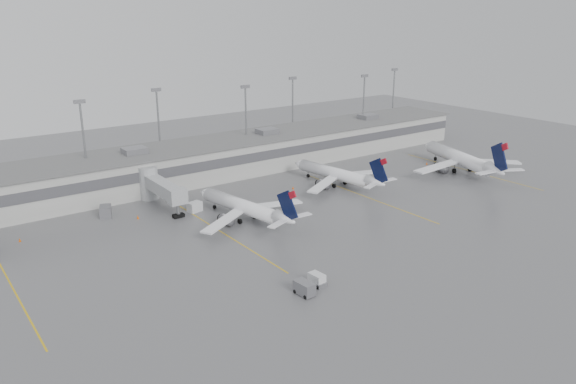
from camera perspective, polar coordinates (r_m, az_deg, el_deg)
ground at (r=94.03m, az=10.22°, el=-6.24°), size 260.00×260.00×0.00m
terminal at (r=136.71m, az=-7.34°, el=3.48°), size 152.00×17.00×9.45m
light_masts at (r=139.98m, az=-8.61°, el=7.07°), size 142.40×8.00×20.60m
jet_bridge_right at (r=117.67m, az=-13.18°, el=0.59°), size 4.00×17.20×7.00m
stand_markings at (r=110.57m, az=1.30°, el=-2.17°), size 105.25×40.00×0.01m
jet_mid_left at (r=106.13m, az=-4.35°, el=-1.53°), size 24.03×27.16×8.85m
jet_mid_right at (r=127.44m, az=5.13°, el=1.83°), size 24.24×27.35×8.88m
jet_far_right at (r=144.40m, az=17.24°, el=3.25°), size 28.16×32.08×10.72m
baggage_tug at (r=82.61m, az=2.94°, el=-8.99°), size 2.03×2.94×1.81m
baggage_cart at (r=79.86m, az=1.67°, el=-9.72°), size 1.98×3.19×1.97m
gse_uld_b at (r=112.76m, az=-9.46°, el=-1.49°), size 3.06×2.37×1.93m
gse_uld_c at (r=135.00m, az=4.22°, el=1.92°), size 2.62×2.08×1.63m
gse_loader at (r=114.12m, az=-18.04°, el=-1.88°), size 3.18×3.90×2.11m
cone_a at (r=107.74m, az=-25.60°, el=-4.40°), size 0.42×0.42×0.67m
cone_b at (r=111.33m, az=-15.01°, el=-2.47°), size 0.45×0.45×0.72m
cone_c at (r=125.23m, az=0.51°, el=0.45°), size 0.44×0.44×0.71m
cone_d at (r=149.62m, az=13.93°, el=2.86°), size 0.44×0.44×0.70m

